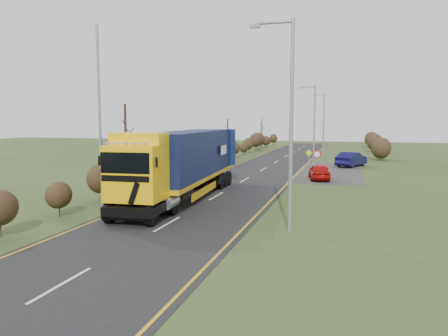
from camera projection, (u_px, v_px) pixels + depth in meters
name	position (u px, v px, depth m)	size (l,w,h in m)	color
ground	(196.00, 208.00, 24.67)	(160.00, 160.00, 0.00)	#2F401B
road	(239.00, 183.00, 34.22)	(8.00, 120.00, 0.02)	black
layby	(330.00, 172.00, 41.98)	(6.00, 18.00, 0.02)	#312E2C
lane_markings	(238.00, 184.00, 33.93)	(7.52, 116.00, 0.01)	#C09512
hedgerow	(157.00, 163.00, 33.69)	(2.24, 102.04, 6.05)	black
lorry	(184.00, 160.00, 27.28)	(3.40, 15.79, 4.36)	black
car_red_hatchback	(319.00, 172.00, 36.27)	(1.59, 3.96, 1.35)	#AE0A08
car_blue_sedan	(351.00, 159.00, 46.40)	(1.66, 4.77, 1.57)	#0C0A39
streetlight_near	(289.00, 117.00, 18.96)	(1.97, 0.19, 9.29)	gray
streetlight_mid	(313.00, 123.00, 44.85)	(1.81, 0.18, 8.46)	gray
streetlight_far	(323.00, 121.00, 62.21)	(1.84, 0.18, 8.64)	gray
left_pole	(100.00, 117.00, 25.22)	(0.16, 0.16, 10.34)	gray
speed_sign	(317.00, 159.00, 37.47)	(0.65, 0.10, 2.36)	gray
warning_board	(309.00, 157.00, 45.62)	(0.71, 0.11, 1.87)	gray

